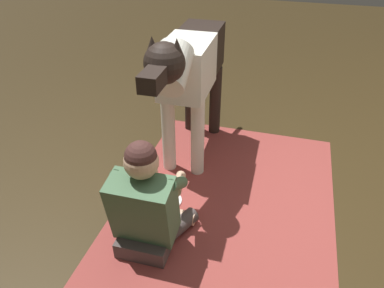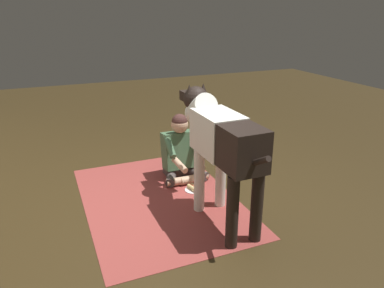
{
  "view_description": "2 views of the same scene",
  "coord_description": "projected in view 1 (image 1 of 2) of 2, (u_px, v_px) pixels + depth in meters",
  "views": [
    {
      "loc": [
        2.06,
        0.34,
        1.94
      ],
      "look_at": [
        -0.2,
        -0.3,
        0.38
      ],
      "focal_mm": 34.01,
      "sensor_mm": 36.0,
      "label": 1
    },
    {
      "loc": [
        -3.45,
        1.08,
        2.0
      ],
      "look_at": [
        0.08,
        -0.4,
        0.58
      ],
      "focal_mm": 34.3,
      "sensor_mm": 36.0,
      "label": 2
    }
  ],
  "objects": [
    {
      "name": "ground_plane",
      "position": [
        223.0,
        204.0,
        2.8
      ],
      "size": [
        14.47,
        14.47,
        0.0
      ],
      "primitive_type": "plane",
      "color": "#332712"
    },
    {
      "name": "area_rug",
      "position": [
        225.0,
        207.0,
        2.78
      ],
      "size": [
        2.31,
        1.6,
        0.01
      ],
      "primitive_type": "cube",
      "color": "brown",
      "rests_on": "ground"
    },
    {
      "name": "person_sitting_on_floor",
      "position": [
        147.0,
        204.0,
        2.32
      ],
      "size": [
        0.64,
        0.58,
        0.82
      ],
      "color": "#463D3B",
      "rests_on": "ground"
    },
    {
      "name": "large_dog",
      "position": [
        189.0,
        70.0,
        2.88
      ],
      "size": [
        1.69,
        0.37,
        1.27
      ],
      "color": "silver",
      "rests_on": "ground"
    },
    {
      "name": "hot_dog_on_plate",
      "position": [
        168.0,
        198.0,
        2.82
      ],
      "size": [
        0.21,
        0.21,
        0.06
      ],
      "color": "white",
      "rests_on": "ground"
    }
  ]
}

